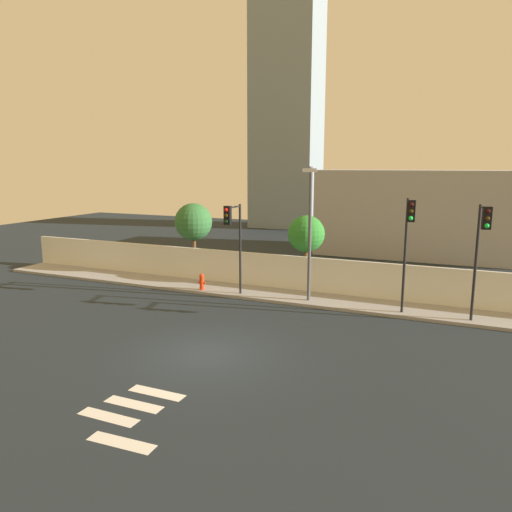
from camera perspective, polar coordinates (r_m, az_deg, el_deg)
The scene contains 13 objects.
ground_plane at distance 17.91m, azimuth -5.85°, elevation -11.33°, with size 80.00×80.00×0.00m, color #1E262B.
sidewalk at distance 24.97m, azimuth 3.48°, elevation -4.73°, with size 36.00×2.40×0.15m, color gray.
perimeter_wall at distance 25.91m, azimuth 4.50°, elevation -1.95°, with size 36.00×0.18×1.80m, color silver.
crosswalk_marking at distance 14.41m, azimuth -14.42°, elevation -17.35°, with size 2.93×3.03×0.01m.
traffic_light_left at distance 21.67m, azimuth 17.36°, elevation 2.66°, with size 0.51×1.39×5.12m.
traffic_light_center at distance 21.59m, azimuth 24.88°, elevation 1.81°, with size 0.49×1.33×4.95m.
traffic_light_right at distance 23.97m, azimuth -2.66°, elevation 3.03°, with size 0.35×1.49×4.60m.
street_lamp_curbside at distance 23.06m, azimuth 6.31°, elevation 3.93°, with size 0.93×2.17×6.45m.
fire_hydrant at distance 25.99m, azimuth -6.36°, elevation -2.93°, with size 0.44×0.26×0.86m.
roadside_tree_leftmost at distance 29.31m, azimuth -7.34°, elevation 3.93°, with size 2.23×2.23×4.45m.
roadside_tree_midleft at distance 26.44m, azimuth 5.90°, elevation 2.55°, with size 2.00×2.00×4.02m.
low_building_distant at distance 38.23m, azimuth 18.24°, elevation 4.81°, with size 14.08×6.00×6.30m, color #A3A3A3.
tower_on_skyline at distance 53.57m, azimuth 3.62°, elevation 17.46°, with size 6.84×5.00×26.13m, color gray.
Camera 1 is at (8.29, -14.40, 6.69)m, focal length 34.17 mm.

